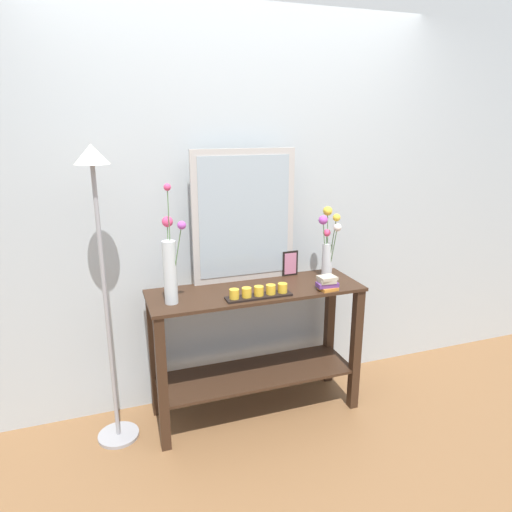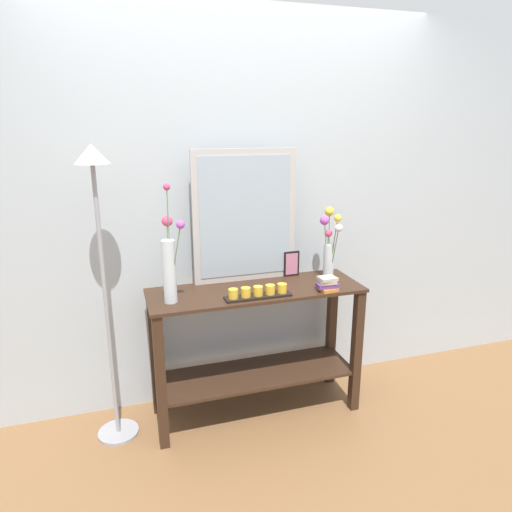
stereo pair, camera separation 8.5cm
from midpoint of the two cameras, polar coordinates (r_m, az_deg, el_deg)
ground_plane at (r=3.20m, az=0.80°, el=-18.63°), size 7.00×6.00×0.02m
wall_back at (r=2.98m, az=-1.14°, el=7.20°), size 6.40×0.08×2.70m
console_table at (r=2.92m, az=0.84°, el=-9.96°), size 1.31×0.43×0.84m
mirror_leaning at (r=2.85m, az=-0.51°, el=4.91°), size 0.66×0.03×0.83m
tall_vase_left at (r=2.57m, az=-9.75°, el=-0.86°), size 0.13×0.19×0.66m
vase_right at (r=2.98m, az=9.91°, el=1.44°), size 0.12×0.17×0.46m
candle_tray at (r=2.66m, az=1.17°, el=-4.58°), size 0.39×0.09×0.07m
picture_frame_small at (r=3.02m, az=5.21°, el=-0.96°), size 0.11×0.01×0.17m
book_stack at (r=2.80m, az=9.73°, el=-3.43°), size 0.13×0.10×0.09m
floor_lamp at (r=2.59m, az=-17.81°, el=0.74°), size 0.24×0.24×1.71m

